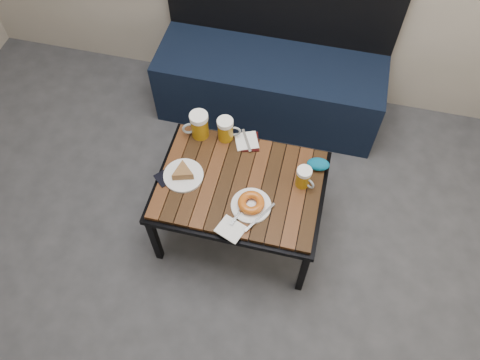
% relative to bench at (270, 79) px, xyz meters
% --- Properties ---
extents(bench, '(1.40, 0.50, 0.95)m').
position_rel_bench_xyz_m(bench, '(0.00, 0.00, 0.00)').
color(bench, black).
rests_on(bench, ground).
extents(cafe_table, '(0.84, 0.62, 0.47)m').
position_rel_bench_xyz_m(cafe_table, '(0.02, -0.93, 0.16)').
color(cafe_table, black).
rests_on(cafe_table, ground).
extents(beer_mug_left, '(0.15, 0.12, 0.15)m').
position_rel_bench_xyz_m(beer_mug_left, '(-0.25, -0.68, 0.28)').
color(beer_mug_left, '#9E6E0C').
rests_on(beer_mug_left, cafe_table).
extents(beer_mug_centre, '(0.13, 0.09, 0.14)m').
position_rel_bench_xyz_m(beer_mug_centre, '(-0.11, -0.67, 0.27)').
color(beer_mug_centre, '#9E6E0C').
rests_on(beer_mug_centre, cafe_table).
extents(beer_mug_right, '(0.11, 0.10, 0.12)m').
position_rel_bench_xyz_m(beer_mug_right, '(0.32, -0.86, 0.26)').
color(beer_mug_right, '#9E6E0C').
rests_on(beer_mug_right, cafe_table).
extents(plate_pie, '(0.20, 0.20, 0.06)m').
position_rel_bench_xyz_m(plate_pie, '(-0.26, -0.96, 0.22)').
color(plate_pie, white).
rests_on(plate_pie, cafe_table).
extents(plate_bagel, '(0.21, 0.24, 0.05)m').
position_rel_bench_xyz_m(plate_bagel, '(0.11, -1.05, 0.22)').
color(plate_bagel, white).
rests_on(plate_bagel, cafe_table).
extents(napkin_left, '(0.15, 0.15, 0.01)m').
position_rel_bench_xyz_m(napkin_left, '(-0.00, -0.67, 0.20)').
color(napkin_left, white).
rests_on(napkin_left, cafe_table).
extents(napkin_right, '(0.15, 0.14, 0.01)m').
position_rel_bench_xyz_m(napkin_right, '(0.04, -1.19, 0.20)').
color(napkin_right, white).
rests_on(napkin_right, cafe_table).
extents(passport_navy, '(0.14, 0.15, 0.01)m').
position_rel_bench_xyz_m(passport_navy, '(-0.34, -0.97, 0.20)').
color(passport_navy, black).
rests_on(passport_navy, cafe_table).
extents(passport_burgundy, '(0.12, 0.15, 0.01)m').
position_rel_bench_xyz_m(passport_burgundy, '(0.01, -0.67, 0.20)').
color(passport_burgundy, black).
rests_on(passport_burgundy, cafe_table).
extents(knit_pouch, '(0.12, 0.09, 0.05)m').
position_rel_bench_xyz_m(knit_pouch, '(0.38, -0.75, 0.22)').
color(knit_pouch, '#054C81').
rests_on(knit_pouch, cafe_table).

